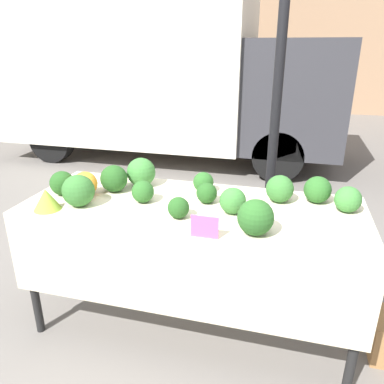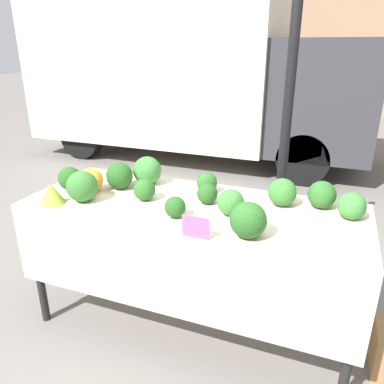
% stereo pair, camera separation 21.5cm
% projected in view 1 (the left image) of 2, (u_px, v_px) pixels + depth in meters
% --- Properties ---
extents(ground_plane, '(40.00, 40.00, 0.00)m').
position_uv_depth(ground_plane, '(192.00, 322.00, 2.49)').
color(ground_plane, slate).
extents(building_facade, '(16.00, 0.60, 4.90)m').
position_uv_depth(building_facade, '(283.00, 16.00, 9.90)').
color(building_facade, '#9E7A5B').
rests_on(building_facade, ground_plane).
extents(tent_pole, '(0.07, 0.07, 2.23)m').
position_uv_depth(tent_pole, '(274.00, 136.00, 2.68)').
color(tent_pole, black).
rests_on(tent_pole, ground_plane).
extents(parked_truck, '(5.13, 2.00, 2.39)m').
position_uv_depth(parked_truck, '(160.00, 76.00, 5.86)').
color(parked_truck, silver).
rests_on(parked_truck, ground_plane).
extents(market_table, '(1.97, 0.77, 0.85)m').
position_uv_depth(market_table, '(189.00, 227.00, 2.16)').
color(market_table, beige).
rests_on(market_table, ground_plane).
extents(orange_cauliflower, '(0.15, 0.15, 0.15)m').
position_uv_depth(orange_cauliflower, '(85.00, 184.00, 2.29)').
color(orange_cauliflower, orange).
rests_on(orange_cauliflower, market_table).
extents(romanesco_head, '(0.15, 0.15, 0.12)m').
position_uv_depth(romanesco_head, '(46.00, 199.00, 2.10)').
color(romanesco_head, '#93B238').
rests_on(romanesco_head, market_table).
extents(broccoli_head_0, '(0.15, 0.15, 0.15)m').
position_uv_depth(broccoli_head_0, '(348.00, 199.00, 2.06)').
color(broccoli_head_0, '#387533').
rests_on(broccoli_head_0, market_table).
extents(broccoli_head_1, '(0.17, 0.17, 0.17)m').
position_uv_depth(broccoli_head_1, '(114.00, 179.00, 2.35)').
color(broccoli_head_1, '#23511E').
rests_on(broccoli_head_1, market_table).
extents(broccoli_head_2, '(0.16, 0.16, 0.16)m').
position_uv_depth(broccoli_head_2, '(280.00, 189.00, 2.19)').
color(broccoli_head_2, '#336B2D').
rests_on(broccoli_head_2, market_table).
extents(broccoli_head_3, '(0.15, 0.15, 0.15)m').
position_uv_depth(broccoli_head_3, '(233.00, 201.00, 2.05)').
color(broccoli_head_3, '#387533').
rests_on(broccoli_head_3, market_table).
extents(broccoli_head_4, '(0.19, 0.19, 0.19)m').
position_uv_depth(broccoli_head_4, '(78.00, 191.00, 2.14)').
color(broccoli_head_4, '#336B2D').
rests_on(broccoli_head_4, market_table).
extents(broccoli_head_5, '(0.12, 0.12, 0.12)m').
position_uv_depth(broccoli_head_5, '(178.00, 208.00, 1.99)').
color(broccoli_head_5, '#23511E').
rests_on(broccoli_head_5, market_table).
extents(broccoli_head_6, '(0.13, 0.13, 0.13)m').
position_uv_depth(broccoli_head_6, '(143.00, 192.00, 2.19)').
color(broccoli_head_6, '#285B23').
rests_on(broccoli_head_6, market_table).
extents(broccoli_head_7, '(0.13, 0.13, 0.13)m').
position_uv_depth(broccoli_head_7, '(203.00, 182.00, 2.35)').
color(broccoli_head_7, '#285B23').
rests_on(broccoli_head_7, market_table).
extents(broccoli_head_8, '(0.16, 0.16, 0.16)m').
position_uv_depth(broccoli_head_8, '(318.00, 190.00, 2.19)').
color(broccoli_head_8, '#285B23').
rests_on(broccoli_head_8, market_table).
extents(broccoli_head_9, '(0.12, 0.12, 0.12)m').
position_uv_depth(broccoli_head_9, '(207.00, 193.00, 2.19)').
color(broccoli_head_9, '#23511E').
rests_on(broccoli_head_9, market_table).
extents(broccoli_head_10, '(0.18, 0.18, 0.18)m').
position_uv_depth(broccoli_head_10, '(256.00, 217.00, 1.81)').
color(broccoli_head_10, '#285B23').
rests_on(broccoli_head_10, market_table).
extents(broccoli_head_11, '(0.15, 0.15, 0.15)m').
position_uv_depth(broccoli_head_11, '(62.00, 183.00, 2.30)').
color(broccoli_head_11, '#23511E').
rests_on(broccoli_head_11, market_table).
extents(broccoli_head_12, '(0.19, 0.19, 0.19)m').
position_uv_depth(broccoli_head_12, '(141.00, 172.00, 2.44)').
color(broccoli_head_12, '#387533').
rests_on(broccoli_head_12, market_table).
extents(price_sign, '(0.14, 0.01, 0.11)m').
position_uv_depth(price_sign, '(205.00, 227.00, 1.79)').
color(price_sign, '#F45B9E').
rests_on(price_sign, market_table).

